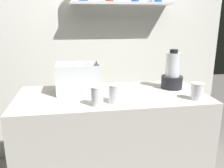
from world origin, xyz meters
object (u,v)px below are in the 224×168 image
juice_cup_pomegranate_middle (197,92)px  carrot_display_bin (80,83)px  juice_cup_pomegranate_left (115,94)px  blender_pitcher (172,74)px  juice_cup_mango_far_left (97,97)px

juice_cup_pomegranate_middle → carrot_display_bin: bearing=158.3°
carrot_display_bin → juice_cup_pomegranate_left: bearing=-52.2°
blender_pitcher → juice_cup_pomegranate_middle: (0.06, -0.30, -0.06)m
juice_cup_pomegranate_left → carrot_display_bin: bearing=127.8°
juice_cup_pomegranate_left → juice_cup_pomegranate_middle: 0.58m
carrot_display_bin → blender_pitcher: 0.74m
blender_pitcher → juice_cup_mango_far_left: blender_pitcher is taller
juice_cup_pomegranate_middle → juice_cup_pomegranate_left: bearing=176.9°
blender_pitcher → juice_cup_pomegranate_middle: size_ratio=2.66×
carrot_display_bin → blender_pitcher: (0.73, -0.02, 0.05)m
juice_cup_mango_far_left → juice_cup_pomegranate_middle: 0.70m
carrot_display_bin → juice_cup_pomegranate_left: 0.36m
juice_cup_mango_far_left → juice_cup_pomegranate_left: size_ratio=1.01×
blender_pitcher → juice_cup_mango_far_left: 0.71m
carrot_display_bin → juice_cup_pomegranate_left: size_ratio=2.53×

